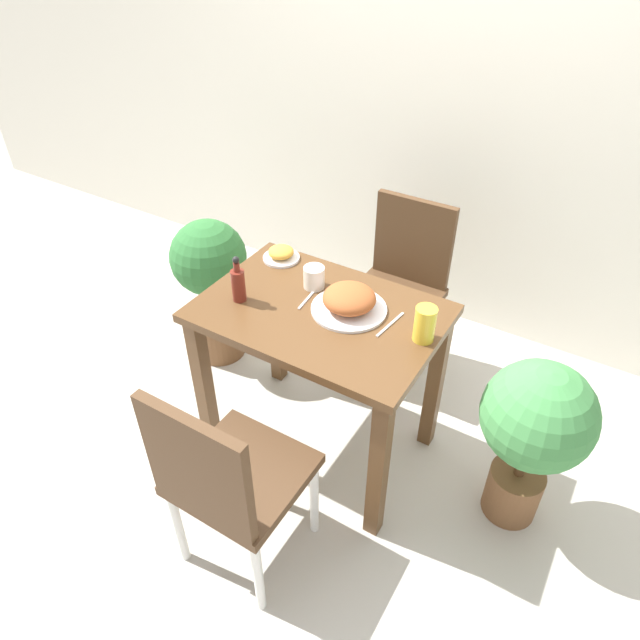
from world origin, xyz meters
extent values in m
plane|color=#B7B2A8|center=(0.00, 0.00, 0.00)|extent=(16.00, 16.00, 0.00)
cube|color=silver|center=(0.00, 1.27, 1.30)|extent=(8.00, 0.05, 2.60)
cube|color=brown|center=(0.00, 0.00, 0.75)|extent=(0.93, 0.64, 0.04)
cube|color=brown|center=(-0.41, -0.27, 0.36)|extent=(0.06, 0.06, 0.73)
cube|color=brown|center=(0.41, -0.27, 0.36)|extent=(0.06, 0.06, 0.73)
cube|color=brown|center=(-0.41, 0.27, 0.36)|extent=(0.06, 0.06, 0.73)
cube|color=brown|center=(0.41, 0.27, 0.36)|extent=(0.06, 0.06, 0.73)
cube|color=#4C331E|center=(0.04, -0.57, 0.43)|extent=(0.42, 0.42, 0.04)
cube|color=#4C331E|center=(0.04, -0.77, 0.67)|extent=(0.40, 0.04, 0.44)
cylinder|color=white|center=(0.22, -0.39, 0.20)|extent=(0.03, 0.03, 0.41)
cylinder|color=white|center=(-0.14, -0.39, 0.20)|extent=(0.03, 0.03, 0.41)
cylinder|color=white|center=(0.22, -0.75, 0.20)|extent=(0.03, 0.03, 0.41)
cylinder|color=white|center=(-0.14, -0.75, 0.20)|extent=(0.03, 0.03, 0.41)
cube|color=#4C331E|center=(0.03, 0.64, 0.43)|extent=(0.42, 0.42, 0.04)
cube|color=#4C331E|center=(0.03, 0.83, 0.67)|extent=(0.40, 0.04, 0.44)
cylinder|color=white|center=(-0.15, 0.46, 0.20)|extent=(0.03, 0.03, 0.41)
cylinder|color=white|center=(0.21, 0.46, 0.20)|extent=(0.03, 0.03, 0.41)
cylinder|color=white|center=(-0.15, 0.82, 0.20)|extent=(0.03, 0.03, 0.41)
cylinder|color=white|center=(0.21, 0.82, 0.20)|extent=(0.03, 0.03, 0.41)
cylinder|color=white|center=(0.10, 0.06, 0.77)|extent=(0.29, 0.29, 0.01)
ellipsoid|color=#A35128|center=(0.10, 0.06, 0.82)|extent=(0.20, 0.20, 0.09)
cylinder|color=white|center=(-0.33, 0.23, 0.77)|extent=(0.16, 0.16, 0.01)
ellipsoid|color=gold|center=(-0.33, 0.23, 0.80)|extent=(0.11, 0.11, 0.05)
cylinder|color=silver|center=(-0.10, 0.12, 0.81)|extent=(0.09, 0.09, 0.09)
cylinder|color=gold|center=(0.41, 0.04, 0.83)|extent=(0.08, 0.08, 0.14)
cylinder|color=maroon|center=(-0.30, -0.11, 0.83)|extent=(0.05, 0.05, 0.13)
cylinder|color=maroon|center=(-0.30, -0.11, 0.91)|extent=(0.02, 0.02, 0.04)
sphere|color=black|center=(-0.30, -0.11, 0.95)|extent=(0.03, 0.03, 0.03)
cube|color=silver|center=(-0.08, 0.06, 0.77)|extent=(0.03, 0.19, 0.00)
cube|color=silver|center=(0.27, 0.06, 0.77)|extent=(0.03, 0.18, 0.00)
cylinder|color=brown|center=(-0.80, 0.27, 0.15)|extent=(0.27, 0.27, 0.30)
cylinder|color=brown|center=(-0.80, 0.27, 0.35)|extent=(0.05, 0.05, 0.11)
sphere|color=#2D6B33|center=(-0.80, 0.27, 0.60)|extent=(0.38, 0.38, 0.38)
cylinder|color=brown|center=(0.85, 0.10, 0.11)|extent=(0.22, 0.22, 0.23)
cylinder|color=brown|center=(0.85, 0.10, 0.29)|extent=(0.04, 0.04, 0.12)
sphere|color=#428947|center=(0.85, 0.10, 0.56)|extent=(0.41, 0.41, 0.41)
camera|label=1|loc=(0.91, -1.49, 2.07)|focal=32.00mm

